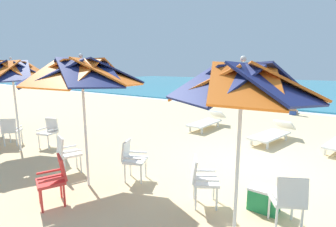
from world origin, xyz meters
name	(u,v)px	position (x,y,z in m)	size (l,w,h in m)	color
ground_plane	(252,167)	(0.00, 0.00, 0.00)	(80.00, 80.00, 0.00)	beige
sea	(328,88)	(0.00, 27.24, 0.05)	(80.00, 36.00, 0.10)	teal
surf_foam	(305,113)	(0.00, 8.94, 0.01)	(80.00, 0.70, 0.01)	white
beach_umbrella_0	(242,84)	(0.56, -2.62, 2.18)	(2.00, 2.00, 2.53)	silver
plastic_chair_0	(288,198)	(1.15, -2.06, 0.50)	(0.61, 0.62, 0.87)	white
plastic_chair_1	(202,178)	(-0.21, -2.20, 0.50)	(0.63, 0.62, 0.87)	white
beach_umbrella_1	(82,73)	(-2.42, -2.91, 2.28)	(2.36, 2.36, 2.64)	silver
plastic_chair_2	(132,157)	(-1.88, -2.18, 0.50)	(0.61, 0.59, 0.87)	white
plastic_chair_3	(55,178)	(-2.29, -3.68, 0.50)	(0.57, 0.60, 0.87)	red
plastic_chair_4	(67,152)	(-3.32, -2.80, 0.50)	(0.56, 0.58, 0.87)	white
beach_umbrella_2	(12,72)	(-5.84, -2.71, 2.27)	(2.10, 2.10, 2.67)	silver
plastic_chair_5	(11,130)	(-6.59, -2.62, 0.50)	(0.63, 0.63, 0.87)	white
plastic_chair_6	(49,131)	(-5.52, -2.00, 0.50)	(0.55, 0.58, 0.87)	white
sun_lounger_1	(273,133)	(-0.12, 2.49, 0.28)	(1.07, 2.23, 0.62)	white
sun_lounger_2	(207,121)	(-2.68, 2.88, 0.28)	(0.72, 2.17, 0.62)	white
cooler_box	(264,199)	(0.74, -1.73, 0.20)	(0.50, 0.34, 0.40)	#238C4C
beachgoer_seated	(294,109)	(-0.43, 8.13, 0.29)	(0.30, 0.93, 0.92)	#2D4CA5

